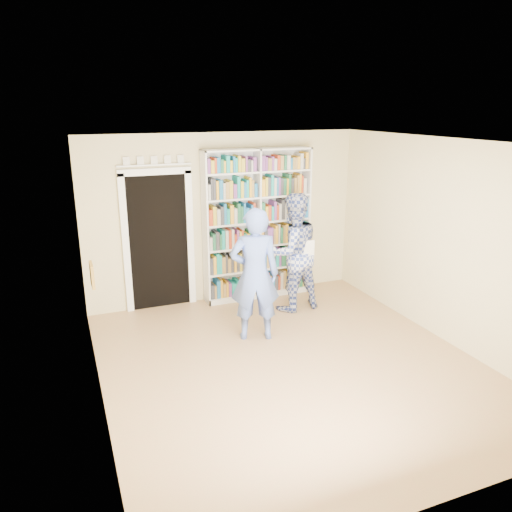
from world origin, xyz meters
The scene contains 11 objects.
floor centered at (0.00, 0.00, 0.00)m, with size 5.00×5.00×0.00m, color #AD7A54.
ceiling centered at (0.00, 0.00, 2.70)m, with size 5.00×5.00×0.00m, color white.
wall_back centered at (0.00, 2.50, 1.35)m, with size 4.50×4.50×0.00m, color beige.
wall_left centered at (-2.25, 0.00, 1.35)m, with size 5.00×5.00×0.00m, color beige.
wall_right centered at (2.25, 0.00, 1.35)m, with size 5.00×5.00×0.00m, color beige.
bookshelf centered at (0.49, 2.34, 1.24)m, with size 1.78×0.33×2.45m.
doorway centered at (-1.10, 2.48, 1.18)m, with size 1.10×0.08×2.43m.
wall_art centered at (-2.23, 0.20, 1.40)m, with size 0.03×0.25×0.25m, color brown.
man_blue centered at (-0.14, 0.88, 0.92)m, with size 0.67×0.44×1.83m, color #5670C0.
man_plaid centered at (0.79, 1.63, 0.92)m, with size 0.90×0.70×1.84m, color navy.
paper_sheet centered at (0.92, 1.37, 1.01)m, with size 0.21×0.01×0.30m, color white.
Camera 1 is at (-2.47, -4.99, 3.09)m, focal length 35.00 mm.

